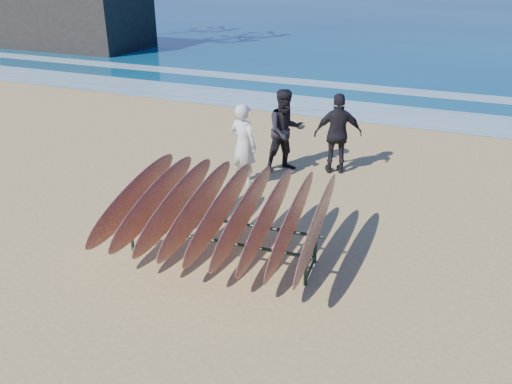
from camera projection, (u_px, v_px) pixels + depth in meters
ground at (236, 264)px, 8.04m from camera, size 120.00×120.00×0.00m
ocean at (456, 10)px, 53.91m from camera, size 160.00×160.00×0.00m
foam_near at (368, 112)px, 16.38m from camera, size 160.00×160.00×0.00m
foam_far at (387, 90)px, 19.30m from camera, size 160.00×160.00×0.00m
surfboard_rack at (221, 210)px, 7.87m from camera, size 3.41×3.16×1.39m
person_white at (243, 145)px, 10.64m from camera, size 0.74×0.57×1.80m
person_dark_a at (286, 131)px, 11.37m from camera, size 1.17×1.16×1.91m
person_dark_b at (338, 134)px, 11.26m from camera, size 1.17×0.84×1.85m
building at (74, 15)px, 28.56m from camera, size 8.03×4.46×3.57m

